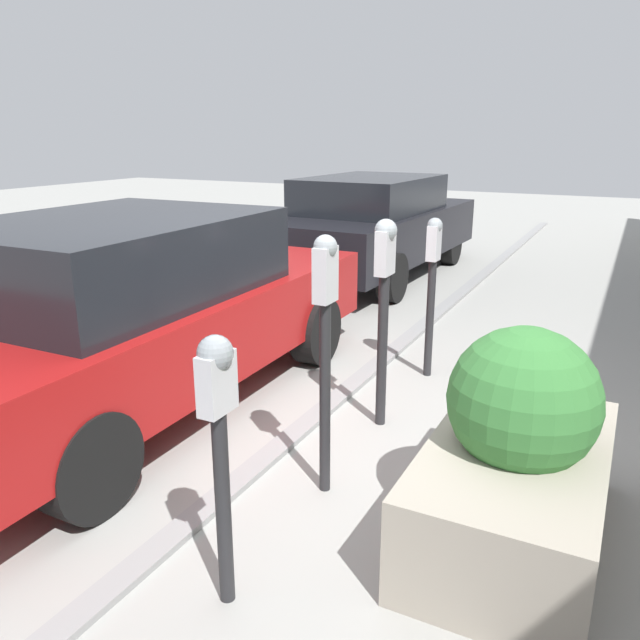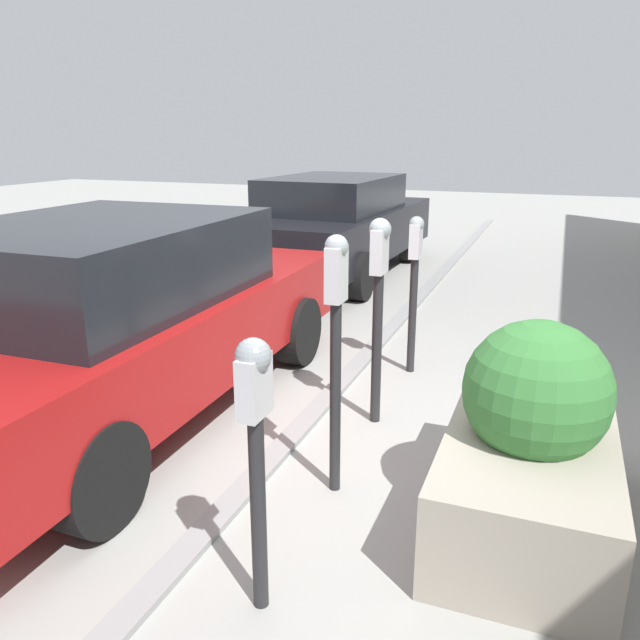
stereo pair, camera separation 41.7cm
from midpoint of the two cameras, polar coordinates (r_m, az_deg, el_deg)
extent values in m
plane|color=#999993|center=(4.57, -4.24, -10.95)|extent=(40.00, 40.00, 0.00)
cube|color=gray|center=(4.59, -5.16, -10.54)|extent=(24.50, 0.16, 0.04)
cylinder|color=#232326|center=(2.95, -9.89, -17.23)|extent=(0.07, 0.07, 0.97)
cube|color=silver|center=(2.66, -10.55, -6.08)|extent=(0.18, 0.09, 0.27)
sphere|color=gray|center=(2.61, -10.71, -3.34)|extent=(0.16, 0.16, 0.16)
cylinder|color=#232326|center=(3.73, -1.81, -7.33)|extent=(0.07, 0.07, 1.20)
cube|color=silver|center=(3.49, -1.93, 4.14)|extent=(0.16, 0.09, 0.32)
sphere|color=gray|center=(3.46, -1.95, 6.70)|extent=(0.13, 0.13, 0.13)
cylinder|color=#232326|center=(4.62, 2.65, -2.76)|extent=(0.08, 0.08, 1.16)
cube|color=silver|center=(4.43, 2.77, 6.25)|extent=(0.19, 0.09, 0.32)
sphere|color=gray|center=(4.41, 2.80, 8.27)|extent=(0.16, 0.16, 0.16)
cylinder|color=#232326|center=(5.65, 6.38, 0.33)|extent=(0.07, 0.07, 1.06)
cube|color=silver|center=(5.50, 6.61, 7.16)|extent=(0.15, 0.09, 0.30)
sphere|color=gray|center=(5.48, 6.66, 8.72)|extent=(0.13, 0.13, 0.13)
cube|color=#A39989|center=(3.67, 15.25, -14.07)|extent=(1.63, 0.89, 0.56)
sphere|color=#387A38|center=(3.43, 15.93, -6.42)|extent=(0.78, 0.78, 0.78)
cube|color=maroon|center=(5.18, -20.07, -1.06)|extent=(4.52, 2.06, 0.61)
cube|color=black|center=(4.91, -22.12, 5.01)|extent=(2.36, 1.79, 0.59)
cylinder|color=black|center=(5.90, -4.10, -1.04)|extent=(0.64, 0.24, 0.64)
cylinder|color=black|center=(6.85, -18.11, 0.70)|extent=(0.64, 0.24, 0.64)
cylinder|color=black|center=(3.78, -22.77, -13.15)|extent=(0.64, 0.24, 0.64)
cube|color=black|center=(9.60, 0.29, 8.06)|extent=(4.46, 1.94, 0.68)
cube|color=black|center=(9.36, -0.10, 11.47)|extent=(2.34, 1.65, 0.50)
cylinder|color=black|center=(10.70, 7.05, 7.00)|extent=(0.65, 0.21, 0.65)
cylinder|color=black|center=(11.20, -1.16, 7.56)|extent=(0.65, 0.21, 0.65)
cylinder|color=black|center=(8.13, 2.27, 4.00)|extent=(0.65, 0.21, 0.65)
cylinder|color=black|center=(8.78, -7.93, 4.82)|extent=(0.65, 0.21, 0.65)
camera|label=1|loc=(0.21, 87.14, 0.87)|focal=35.00mm
camera|label=2|loc=(0.21, -92.86, -0.87)|focal=35.00mm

